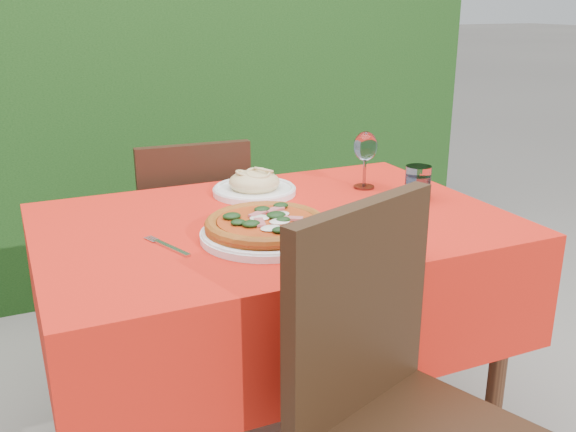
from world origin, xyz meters
name	(u,v)px	position (x,y,z in m)	size (l,w,h in m)	color
hedge	(146,89)	(0.00, 1.55, 0.92)	(3.20, 0.55, 1.78)	black
dining_table	(274,269)	(0.00, 0.00, 0.60)	(1.26, 0.86, 0.75)	#462816
chair_near	(396,399)	(0.02, -0.59, 0.54)	(0.55, 0.55, 0.94)	black
chair_far	(192,238)	(-0.07, 0.61, 0.49)	(0.41, 0.41, 0.86)	black
pizza_plate	(267,228)	(-0.08, -0.13, 0.78)	(0.34, 0.34, 0.06)	white
pasta_plate	(254,186)	(0.04, 0.24, 0.77)	(0.26, 0.26, 0.07)	white
water_glass	(418,184)	(0.47, -0.01, 0.79)	(0.08, 0.08, 0.10)	silver
wine_glass	(365,149)	(0.38, 0.16, 0.88)	(0.07, 0.07, 0.18)	silver
fork	(172,248)	(-0.31, -0.11, 0.75)	(0.02, 0.19, 0.00)	silver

